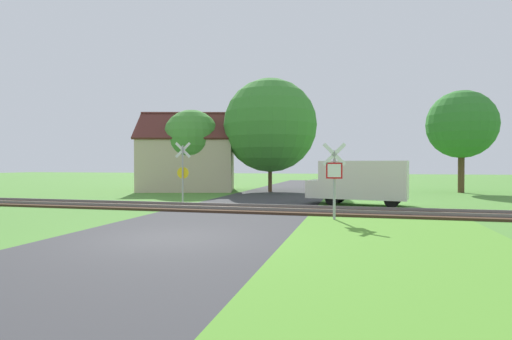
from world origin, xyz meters
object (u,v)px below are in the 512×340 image
at_px(house, 188,163).
at_px(stop_sign_near, 334,175).
at_px(mail_truck, 360,181).
at_px(tree_left, 192,139).
at_px(tree_far, 461,125).
at_px(crossing_sign_far, 183,169).
at_px(tree_center, 270,125).

bearing_deg(house, stop_sign_near, -64.43).
bearing_deg(house, mail_truck, -47.71).
relative_size(tree_left, mail_truck, 1.22).
height_order(house, tree_far, tree_far).
distance_m(crossing_sign_far, tree_center, 10.22).
relative_size(house, mail_truck, 1.67).
xyz_separation_m(house, tree_far, (20.36, 2.51, 2.79)).
bearing_deg(stop_sign_near, mail_truck, -99.72).
height_order(crossing_sign_far, tree_left, tree_left).
distance_m(stop_sign_near, tree_far, 18.93).
distance_m(tree_far, mail_truck, 13.68).
height_order(stop_sign_near, tree_far, tree_far).
bearing_deg(crossing_sign_far, stop_sign_near, -41.31).
distance_m(stop_sign_near, house, 18.66).
distance_m(stop_sign_near, tree_center, 15.75).
height_order(tree_left, tree_center, tree_center).
height_order(crossing_sign_far, tree_center, tree_center).
relative_size(crossing_sign_far, tree_far, 0.44).
xyz_separation_m(house, tree_center, (6.59, 0.18, 2.82)).
distance_m(tree_left, mail_truck, 14.91).
relative_size(crossing_sign_far, mail_truck, 0.64).
height_order(stop_sign_near, house, house).
relative_size(stop_sign_near, house, 0.34).
relative_size(crossing_sign_far, house, 0.38).
bearing_deg(stop_sign_near, house, -49.42).
bearing_deg(tree_left, crossing_sign_far, -69.97).
bearing_deg(stop_sign_near, tree_center, -68.92).
bearing_deg(tree_center, crossing_sign_far, -107.63).
distance_m(tree_left, tree_far, 20.03).
height_order(crossing_sign_far, house, house).
bearing_deg(mail_truck, tree_far, -23.39).
xyz_separation_m(stop_sign_near, crossing_sign_far, (-8.44, 5.12, 0.16)).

